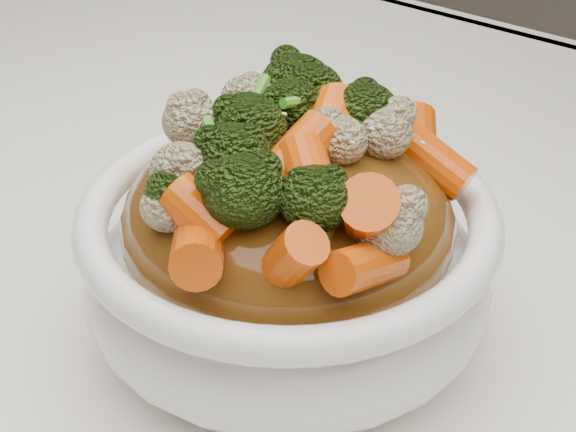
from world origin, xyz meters
The scene contains 8 objects.
tablecloth centered at (0.00, 0.00, 0.73)m, with size 1.20×0.80×0.04m, color white.
bowl centered at (0.04, -0.04, 0.79)m, with size 0.20×0.20×0.08m, color white, non-canonical shape.
sauce_base centered at (0.04, -0.04, 0.82)m, with size 0.16×0.16×0.09m, color #5E3610.
carrots centered at (0.04, -0.04, 0.87)m, with size 0.16×0.16×0.05m, color #DA4E07, non-canonical shape.
broccoli centered at (0.04, -0.04, 0.87)m, with size 0.16×0.16×0.04m, color black, non-canonical shape.
cauliflower centered at (0.04, -0.04, 0.87)m, with size 0.16×0.16×0.03m, color tan, non-canonical shape.
scallions centered at (0.04, -0.04, 0.87)m, with size 0.12×0.12×0.02m, color #419723, non-canonical shape.
sesame_seeds centered at (0.04, -0.04, 0.87)m, with size 0.14×0.14×0.01m, color beige, non-canonical shape.
Camera 1 is at (0.25, -0.31, 1.05)m, focal length 55.00 mm.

